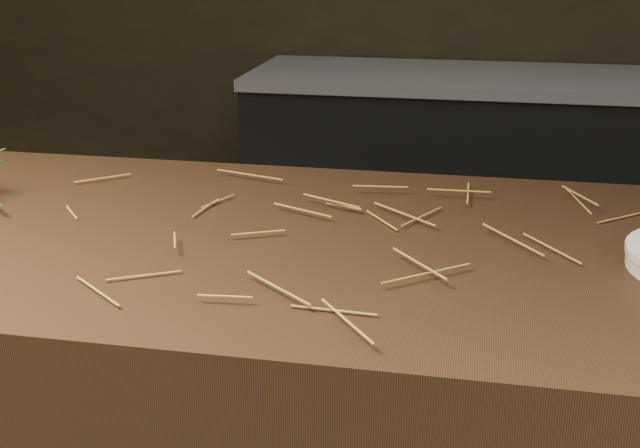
# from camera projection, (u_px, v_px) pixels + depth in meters

# --- Properties ---
(back_counter) EXTENTS (1.82, 0.62, 0.84)m
(back_counter) POSITION_uv_depth(u_px,v_px,m) (498.00, 187.00, 2.97)
(back_counter) COLOR black
(back_counter) RESTS_ON ground
(straw_bedding) EXTENTS (1.40, 0.60, 0.02)m
(straw_bedding) POSITION_uv_depth(u_px,v_px,m) (323.00, 232.00, 1.12)
(straw_bedding) COLOR olive
(straw_bedding) RESTS_ON main_counter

